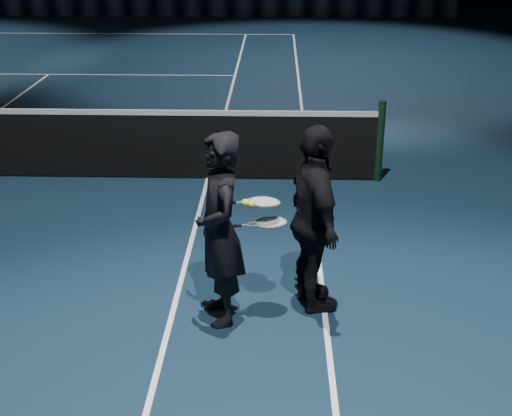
{
  "coord_description": "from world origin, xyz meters",
  "views": [
    {
      "loc": [
        5.03,
        -9.03,
        3.39
      ],
      "look_at": [
        4.87,
        -3.43,
        1.02
      ],
      "focal_mm": 50.0,
      "sensor_mm": 36.0,
      "label": 1
    }
  ],
  "objects_px": {
    "player_a": "(220,230)",
    "racket_lower": "(271,222)",
    "player_b": "(315,220)",
    "tennis_balls": "(248,201)",
    "racket_upper": "(264,202)"
  },
  "relations": [
    {
      "from": "player_a",
      "to": "racket_upper",
      "type": "height_order",
      "value": "player_a"
    },
    {
      "from": "player_a",
      "to": "racket_lower",
      "type": "distance_m",
      "value": 0.45
    },
    {
      "from": "racket_lower",
      "to": "tennis_balls",
      "type": "height_order",
      "value": "tennis_balls"
    },
    {
      "from": "racket_lower",
      "to": "player_a",
      "type": "bearing_deg",
      "value": 180.0
    },
    {
      "from": "player_b",
      "to": "racket_lower",
      "type": "height_order",
      "value": "player_b"
    },
    {
      "from": "player_a",
      "to": "racket_upper",
      "type": "distance_m",
      "value": 0.45
    },
    {
      "from": "player_b",
      "to": "racket_lower",
      "type": "relative_size",
      "value": 2.53
    },
    {
      "from": "racket_upper",
      "to": "tennis_balls",
      "type": "distance_m",
      "value": 0.15
    },
    {
      "from": "tennis_balls",
      "to": "racket_lower",
      "type": "bearing_deg",
      "value": 14.04
    },
    {
      "from": "player_a",
      "to": "racket_upper",
      "type": "xyz_separation_m",
      "value": [
        0.37,
        0.15,
        0.2
      ]
    },
    {
      "from": "racket_lower",
      "to": "tennis_balls",
      "type": "bearing_deg",
      "value": 178.53
    },
    {
      "from": "player_b",
      "to": "racket_upper",
      "type": "relative_size",
      "value": 2.53
    },
    {
      "from": "player_a",
      "to": "racket_lower",
      "type": "height_order",
      "value": "player_a"
    },
    {
      "from": "racket_lower",
      "to": "tennis_balls",
      "type": "distance_m",
      "value": 0.29
    },
    {
      "from": "player_a",
      "to": "player_b",
      "type": "bearing_deg",
      "value": 88.66
    }
  ]
}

